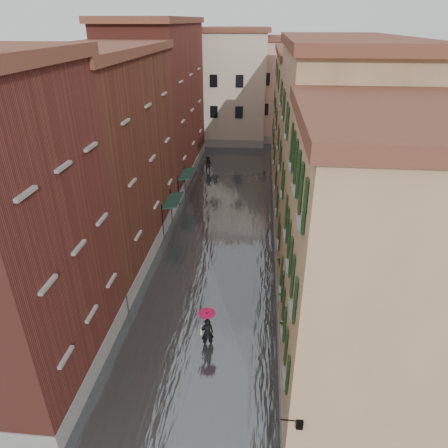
% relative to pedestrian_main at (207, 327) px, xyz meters
% --- Properties ---
extents(ground, '(120.00, 120.00, 0.00)m').
position_rel_pedestrian_main_xyz_m(ground, '(-0.59, -0.06, -1.19)').
color(ground, '#5F5E61').
rests_on(ground, ground).
extents(floodwater, '(10.00, 60.00, 0.20)m').
position_rel_pedestrian_main_xyz_m(floodwater, '(-0.59, 12.94, -1.09)').
color(floodwater, '#474B4E').
rests_on(floodwater, ground).
extents(building_left_near, '(6.00, 8.00, 13.00)m').
position_rel_pedestrian_main_xyz_m(building_left_near, '(-7.59, -2.06, 5.31)').
color(building_left_near, brown).
rests_on(building_left_near, ground).
extents(building_left_mid, '(6.00, 14.00, 12.50)m').
position_rel_pedestrian_main_xyz_m(building_left_mid, '(-7.59, 8.94, 5.06)').
color(building_left_mid, '#572E1B').
rests_on(building_left_mid, ground).
extents(building_left_far, '(6.00, 16.00, 14.00)m').
position_rel_pedestrian_main_xyz_m(building_left_far, '(-7.59, 23.94, 5.81)').
color(building_left_far, brown).
rests_on(building_left_far, ground).
extents(building_right_near, '(6.00, 8.00, 11.50)m').
position_rel_pedestrian_main_xyz_m(building_right_near, '(6.41, -2.06, 4.56)').
color(building_right_near, '#A58155').
rests_on(building_right_near, ground).
extents(building_right_mid, '(6.00, 14.00, 13.00)m').
position_rel_pedestrian_main_xyz_m(building_right_mid, '(6.41, 8.94, 5.31)').
color(building_right_mid, tan).
rests_on(building_right_mid, ground).
extents(building_right_far, '(6.00, 16.00, 11.50)m').
position_rel_pedestrian_main_xyz_m(building_right_far, '(6.41, 23.94, 4.56)').
color(building_right_far, '#A58155').
rests_on(building_right_far, ground).
extents(building_end_cream, '(12.00, 9.00, 13.00)m').
position_rel_pedestrian_main_xyz_m(building_end_cream, '(-3.59, 37.94, 5.31)').
color(building_end_cream, '#BFB497').
rests_on(building_end_cream, ground).
extents(building_end_pink, '(10.00, 9.00, 12.00)m').
position_rel_pedestrian_main_xyz_m(building_end_pink, '(5.41, 39.94, 4.81)').
color(building_end_pink, '#C9A68D').
rests_on(building_end_pink, ground).
extents(awning_near, '(1.09, 2.86, 2.80)m').
position_rel_pedestrian_main_xyz_m(awning_near, '(-4.07, 11.64, 1.27)').
color(awning_near, black).
rests_on(awning_near, ground).
extents(awning_far, '(1.09, 2.91, 2.80)m').
position_rel_pedestrian_main_xyz_m(awning_far, '(-4.07, 17.29, 1.27)').
color(awning_far, black).
rests_on(awning_far, ground).
extents(wall_lantern, '(0.71, 0.22, 0.35)m').
position_rel_pedestrian_main_xyz_m(wall_lantern, '(3.75, -6.06, 1.82)').
color(wall_lantern, black).
rests_on(wall_lantern, ground).
extents(window_planters, '(0.59, 5.67, 0.84)m').
position_rel_pedestrian_main_xyz_m(window_planters, '(3.53, 0.44, 2.32)').
color(window_planters, '#995932').
rests_on(window_planters, ground).
extents(pedestrian_main, '(0.85, 0.85, 2.06)m').
position_rel_pedestrian_main_xyz_m(pedestrian_main, '(0.00, 0.00, 0.00)').
color(pedestrian_main, black).
rests_on(pedestrian_main, ground).
extents(pedestrian_far, '(0.90, 0.72, 1.80)m').
position_rel_pedestrian_main_xyz_m(pedestrian_far, '(-3.14, 24.61, -0.29)').
color(pedestrian_far, black).
rests_on(pedestrian_far, ground).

